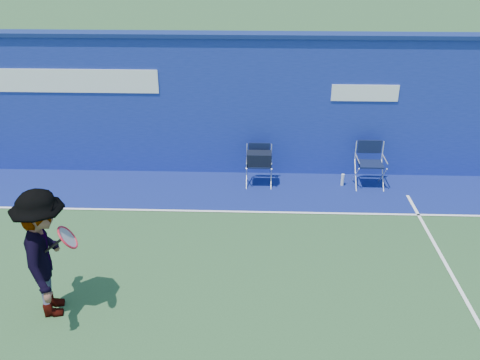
{
  "coord_description": "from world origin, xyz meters",
  "views": [
    {
      "loc": [
        1.34,
        -5.43,
        4.96
      ],
      "look_at": [
        1.06,
        2.6,
        1.0
      ],
      "focal_mm": 38.0,
      "sensor_mm": 36.0,
      "label": 1
    }
  ],
  "objects_px": {
    "directors_chair_right": "(369,173)",
    "tennis_player": "(46,254)",
    "water_bottle": "(342,180)",
    "directors_chair_left": "(259,169)"
  },
  "relations": [
    {
      "from": "directors_chair_left",
      "to": "water_bottle",
      "type": "height_order",
      "value": "directors_chair_left"
    },
    {
      "from": "directors_chair_left",
      "to": "water_bottle",
      "type": "xyz_separation_m",
      "value": [
        1.8,
        0.02,
        -0.23
      ]
    },
    {
      "from": "directors_chair_left",
      "to": "directors_chair_right",
      "type": "xyz_separation_m",
      "value": [
        2.36,
        0.02,
        -0.07
      ]
    },
    {
      "from": "directors_chair_right",
      "to": "tennis_player",
      "type": "bearing_deg",
      "value": -141.7
    },
    {
      "from": "directors_chair_left",
      "to": "tennis_player",
      "type": "distance_m",
      "value": 5.12
    },
    {
      "from": "directors_chair_right",
      "to": "water_bottle",
      "type": "xyz_separation_m",
      "value": [
        -0.55,
        -0.01,
        -0.17
      ]
    },
    {
      "from": "directors_chair_right",
      "to": "tennis_player",
      "type": "height_order",
      "value": "tennis_player"
    },
    {
      "from": "water_bottle",
      "to": "directors_chair_left",
      "type": "bearing_deg",
      "value": -179.49
    },
    {
      "from": "tennis_player",
      "to": "directors_chair_left",
      "type": "bearing_deg",
      "value": 54.79
    },
    {
      "from": "tennis_player",
      "to": "water_bottle",
      "type": "bearing_deg",
      "value": 41.36
    }
  ]
}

